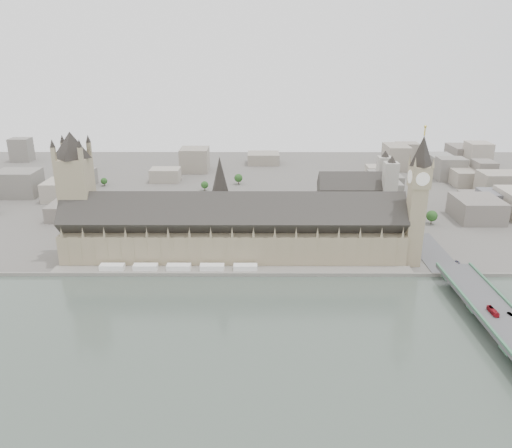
{
  "coord_description": "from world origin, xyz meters",
  "views": [
    {
      "loc": [
        19.01,
        -348.11,
        159.23
      ],
      "look_at": [
        17.85,
        21.67,
        28.16
      ],
      "focal_mm": 35.0,
      "sensor_mm": 36.0,
      "label": 1
    }
  ],
  "objects_px": {
    "victoria_tower": "(76,189)",
    "westminster_abbey": "(356,201)",
    "westminster_bridge": "(497,322)",
    "red_bus_north": "(493,311)",
    "elizabeth_tower": "(418,192)",
    "palace_of_westminster": "(233,231)",
    "car_approach": "(458,262)",
    "car_silver": "(510,314)"
  },
  "relations": [
    {
      "from": "victoria_tower",
      "to": "westminster_abbey",
      "type": "relative_size",
      "value": 1.47
    },
    {
      "from": "westminster_bridge",
      "to": "red_bus_north",
      "type": "distance_m",
      "value": 7.47
    },
    {
      "from": "victoria_tower",
      "to": "westminster_bridge",
      "type": "distance_m",
      "value": 309.91
    },
    {
      "from": "palace_of_westminster",
      "to": "red_bus_north",
      "type": "xyz_separation_m",
      "value": [
        158.76,
        -106.3,
        -10.91
      ]
    },
    {
      "from": "elizabeth_tower",
      "to": "victoria_tower",
      "type": "relative_size",
      "value": 1.07
    },
    {
      "from": "palace_of_westminster",
      "to": "westminster_bridge",
      "type": "height_order",
      "value": "palace_of_westminster"
    },
    {
      "from": "elizabeth_tower",
      "to": "red_bus_north",
      "type": "xyz_separation_m",
      "value": [
        20.76,
        -94.6,
        -46.29
      ]
    },
    {
      "from": "elizabeth_tower",
      "to": "victoria_tower",
      "type": "xyz_separation_m",
      "value": [
        -260.0,
        18.0,
        -2.88
      ]
    },
    {
      "from": "red_bus_north",
      "to": "car_approach",
      "type": "distance_m",
      "value": 74.46
    },
    {
      "from": "victoria_tower",
      "to": "westminster_abbey",
      "type": "distance_m",
      "value": 244.79
    },
    {
      "from": "red_bus_north",
      "to": "car_silver",
      "type": "bearing_deg",
      "value": -11.2
    },
    {
      "from": "palace_of_westminster",
      "to": "victoria_tower",
      "type": "height_order",
      "value": "victoria_tower"
    },
    {
      "from": "victoria_tower",
      "to": "red_bus_north",
      "type": "bearing_deg",
      "value": -21.85
    },
    {
      "from": "elizabeth_tower",
      "to": "car_silver",
      "type": "distance_m",
      "value": 111.22
    },
    {
      "from": "westminster_abbey",
      "to": "car_approach",
      "type": "distance_m",
      "value": 121.64
    },
    {
      "from": "elizabeth_tower",
      "to": "westminster_bridge",
      "type": "bearing_deg",
      "value": -75.89
    },
    {
      "from": "palace_of_westminster",
      "to": "car_silver",
      "type": "bearing_deg",
      "value": -32.61
    },
    {
      "from": "palace_of_westminster",
      "to": "car_approach",
      "type": "distance_m",
      "value": 169.54
    },
    {
      "from": "victoria_tower",
      "to": "red_bus_north",
      "type": "distance_m",
      "value": 305.59
    },
    {
      "from": "westminster_bridge",
      "to": "car_silver",
      "type": "bearing_deg",
      "value": -4.72
    },
    {
      "from": "palace_of_westminster",
      "to": "car_approach",
      "type": "xyz_separation_m",
      "value": [
        166.03,
        -32.21,
        -11.79
      ]
    },
    {
      "from": "palace_of_westminster",
      "to": "elizabeth_tower",
      "type": "xyz_separation_m",
      "value": [
        138.0,
        -11.7,
        35.38
      ]
    },
    {
      "from": "victoria_tower",
      "to": "red_bus_north",
      "type": "relative_size",
      "value": 9.02
    },
    {
      "from": "victoria_tower",
      "to": "car_silver",
      "type": "xyz_separation_m",
      "value": [
        290.35,
        -114.02,
        -44.32
      ]
    },
    {
      "from": "victoria_tower",
      "to": "westminster_abbey",
      "type": "bearing_deg",
      "value": 16.5
    },
    {
      "from": "palace_of_westminster",
      "to": "victoria_tower",
      "type": "distance_m",
      "value": 126.41
    },
    {
      "from": "westminster_abbey",
      "to": "red_bus_north",
      "type": "xyz_separation_m",
      "value": [
        47.83,
        -181.6,
        -13.29
      ]
    },
    {
      "from": "victoria_tower",
      "to": "car_approach",
      "type": "height_order",
      "value": "victoria_tower"
    },
    {
      "from": "elizabeth_tower",
      "to": "red_bus_north",
      "type": "distance_m",
      "value": 107.35
    },
    {
      "from": "palace_of_westminster",
      "to": "car_silver",
      "type": "xyz_separation_m",
      "value": [
        168.35,
        -107.72,
        -11.82
      ]
    },
    {
      "from": "victoria_tower",
      "to": "palace_of_westminster",
      "type": "bearing_deg",
      "value": -2.96
    },
    {
      "from": "victoria_tower",
      "to": "red_bus_north",
      "type": "xyz_separation_m",
      "value": [
        280.76,
        -112.6,
        -43.41
      ]
    },
    {
      "from": "westminster_bridge",
      "to": "red_bus_north",
      "type": "bearing_deg",
      "value": 164.52
    },
    {
      "from": "red_bus_north",
      "to": "car_approach",
      "type": "bearing_deg",
      "value": 81.63
    },
    {
      "from": "westminster_bridge",
      "to": "westminster_abbey",
      "type": "xyz_separation_m",
      "value": [
        -51.08,
        182.5,
        19.96
      ]
    },
    {
      "from": "westminster_abbey",
      "to": "car_silver",
      "type": "relative_size",
      "value": 17.63
    },
    {
      "from": "westminster_bridge",
      "to": "palace_of_westminster",
      "type": "bearing_deg",
      "value": 146.51
    },
    {
      "from": "victoria_tower",
      "to": "car_approach",
      "type": "distance_m",
      "value": 293.95
    },
    {
      "from": "westminster_abbey",
      "to": "red_bus_north",
      "type": "relative_size",
      "value": 6.14
    },
    {
      "from": "red_bus_north",
      "to": "car_silver",
      "type": "relative_size",
      "value": 2.87
    },
    {
      "from": "palace_of_westminster",
      "to": "westminster_bridge",
      "type": "xyz_separation_m",
      "value": [
        162.0,
        -107.2,
        -17.58
      ]
    },
    {
      "from": "elizabeth_tower",
      "to": "westminster_abbey",
      "type": "xyz_separation_m",
      "value": [
        -27.08,
        87.0,
        -33.01
      ]
    }
  ]
}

